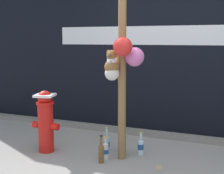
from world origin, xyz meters
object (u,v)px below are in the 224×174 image
Objects in this scene: memorial_post at (122,44)px; bottle_1 at (123,145)px; bottle_2 at (107,143)px; bottle_3 at (101,152)px; bottle_4 at (106,150)px; fire_hydrant at (46,120)px; bottle_0 at (141,146)px; bottle_5 at (122,142)px.

memorial_post reaches higher than bottle_1.
bottle_2 is 0.94× the size of bottle_3.
bottle_4 is at bearing 89.90° from bottle_3.
fire_hydrant reaches higher than bottle_4.
bottle_1 is at bearing -147.22° from bottle_0.
memorial_post is 7.40× the size of bottle_3.
bottle_2 is at bearing -174.86° from bottle_0.
memorial_post is 7.20× the size of bottle_5.
bottle_2 is at bearing -173.49° from bottle_5.
bottle_0 reaches higher than bottle_4.
bottle_5 is at bearing 119.39° from bottle_1.
fire_hydrant is at bearing 174.20° from bottle_3.
bottle_4 is (-0.36, -0.32, 0.00)m from bottle_0.
bottle_4 is 0.82× the size of bottle_5.
bottle_0 is at bearing 52.18° from bottle_3.
bottle_5 is at bearing 71.28° from bottle_4.
bottle_3 is at bearing -103.13° from bottle_5.
bottle_3 is at bearing -5.80° from fire_hydrant.
memorial_post is 1.33m from bottle_3.
bottle_4 is (0.00, 0.14, -0.02)m from bottle_3.
fire_hydrant is at bearing -176.50° from bottle_4.
bottle_2 reaches higher than bottle_4.
fire_hydrant is at bearing -159.56° from bottle_5.
bottle_1 reaches higher than bottle_2.
bottle_0 is at bearing 3.99° from bottle_5.
bottle_2 is at bearing 163.11° from bottle_1.
fire_hydrant is 2.86× the size of bottle_4.
bottle_3 is at bearing -75.36° from bottle_2.
fire_hydrant is at bearing -173.27° from memorial_post.
bottle_0 is at bearing 32.78° from bottle_1.
bottle_1 is at bearing -60.61° from bottle_5.
fire_hydrant is at bearing -162.83° from bottle_0.
bottle_4 is 0.32m from bottle_5.
bottle_0 is 0.48m from bottle_4.
bottle_3 is at bearing -131.90° from memorial_post.
bottle_3 is 1.19× the size of bottle_4.
memorial_post is 1.32m from bottle_5.
memorial_post is 1.33m from bottle_4.
fire_hydrant reaches higher than bottle_0.
bottle_0 is 1.04× the size of bottle_4.
fire_hydrant is 2.09× the size of bottle_1.
memorial_post is 1.37m from bottle_2.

